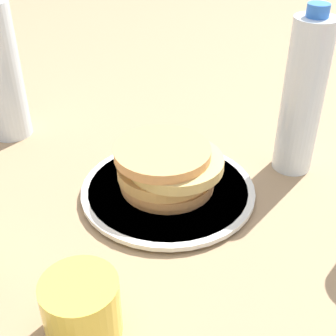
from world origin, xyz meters
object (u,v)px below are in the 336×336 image
at_px(pancake_stack, 167,168).
at_px(water_bottle_mid, 0,71).
at_px(juice_glass, 82,308).
at_px(water_bottle_far, 303,97).
at_px(plate, 168,190).

height_order(pancake_stack, water_bottle_mid, water_bottle_mid).
bearing_deg(pancake_stack, juice_glass, 146.74).
height_order(juice_glass, water_bottle_mid, water_bottle_mid).
xyz_separation_m(juice_glass, water_bottle_mid, (0.46, 0.09, 0.08)).
bearing_deg(juice_glass, water_bottle_far, -55.88).
bearing_deg(juice_glass, plate, -33.71).
xyz_separation_m(pancake_stack, juice_glass, (-0.22, 0.14, -0.01)).
relative_size(pancake_stack, juice_glass, 1.88).
bearing_deg(water_bottle_far, plate, 97.22).
bearing_deg(plate, pancake_stack, 34.51).
distance_m(plate, water_bottle_far, 0.24).
distance_m(plate, juice_glass, 0.26).
xyz_separation_m(plate, juice_glass, (-0.21, 0.14, 0.03)).
bearing_deg(water_bottle_far, water_bottle_mid, 64.01).
height_order(pancake_stack, juice_glass, pancake_stack).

